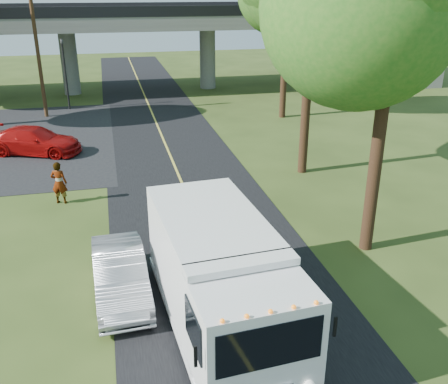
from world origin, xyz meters
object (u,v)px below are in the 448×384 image
object	(u,v)px
step_van	(220,275)
red_sedan	(34,141)
pedestrian	(59,183)
silver_sedan	(120,274)
traffic_signal	(65,67)
utility_pole	(38,51)

from	to	relation	value
step_van	red_sedan	bearing A→B (deg)	106.72
pedestrian	red_sedan	bearing A→B (deg)	-60.24
step_van	pedestrian	distance (m)	11.05
step_van	silver_sedan	distance (m)	3.53
silver_sedan	pedestrian	distance (m)	8.02
traffic_signal	utility_pole	size ratio (longest dim) A/B	0.58
step_van	pedestrian	world-z (taller)	step_van
red_sedan	silver_sedan	size ratio (longest dim) A/B	1.19
traffic_signal	red_sedan	size ratio (longest dim) A/B	1.00
red_sedan	pedestrian	distance (m)	7.72
utility_pole	traffic_signal	bearing A→B (deg)	53.13
pedestrian	silver_sedan	bearing A→B (deg)	122.27
traffic_signal	step_van	bearing A→B (deg)	-79.22
step_van	pedestrian	size ratio (longest dim) A/B	4.00
traffic_signal	utility_pole	xyz separation A→B (m)	(-1.50, -2.00, 1.40)
red_sedan	traffic_signal	bearing A→B (deg)	14.15
utility_pole	silver_sedan	distance (m)	24.69
traffic_signal	utility_pole	world-z (taller)	utility_pole
traffic_signal	pedestrian	distance (m)	18.45
utility_pole	silver_sedan	xyz separation A→B (m)	(4.30, -24.00, -3.87)
utility_pole	red_sedan	bearing A→B (deg)	-88.72
silver_sedan	traffic_signal	bearing A→B (deg)	93.69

